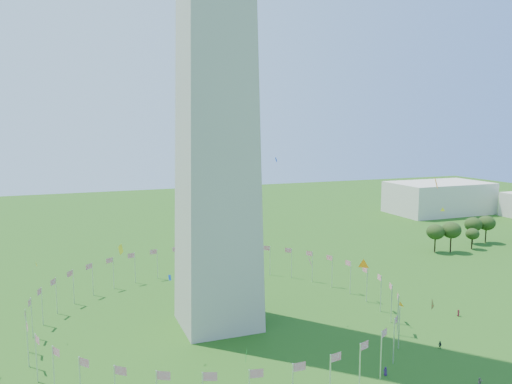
% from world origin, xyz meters
% --- Properties ---
extents(flag_ring, '(80.24, 80.24, 9.00)m').
position_xyz_m(flag_ring, '(-0.00, 50.00, 4.50)').
color(flag_ring, silver).
rests_on(flag_ring, ground).
extents(gov_building_east_a, '(50.00, 30.00, 16.00)m').
position_xyz_m(gov_building_east_a, '(150.00, 150.00, 8.00)').
color(gov_building_east_a, beige).
rests_on(gov_building_east_a, ground).
extents(kites_aloft, '(99.83, 57.92, 33.92)m').
position_xyz_m(kites_aloft, '(11.53, 23.94, 16.23)').
color(kites_aloft, orange).
rests_on(kites_aloft, ground).
extents(tree_line_east, '(53.65, 15.63, 10.83)m').
position_xyz_m(tree_line_east, '(113.98, 85.49, 5.02)').
color(tree_line_east, '#2A4617').
rests_on(tree_line_east, ground).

